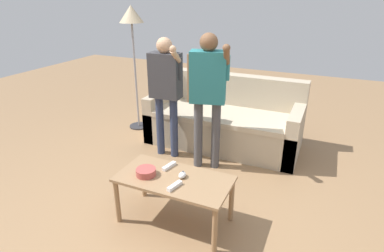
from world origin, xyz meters
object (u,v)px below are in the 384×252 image
(game_remote_nunchuk, at_px, (182,175))
(game_remote_wand_near, at_px, (175,186))
(player_left, at_px, (166,85))
(couch, at_px, (225,121))
(game_remote_wand_far, at_px, (169,166))
(snack_bowl, at_px, (146,172))
(floor_lamp, at_px, (132,25))
(player_center, at_px, (208,87))
(coffee_table, at_px, (174,184))

(game_remote_nunchuk, bearing_deg, game_remote_wand_near, -87.15)
(player_left, bearing_deg, couch, 48.98)
(couch, bearing_deg, game_remote_wand_near, -84.10)
(player_left, relative_size, game_remote_wand_far, 8.96)
(snack_bowl, distance_m, game_remote_nunchuk, 0.31)
(snack_bowl, relative_size, game_remote_wand_near, 1.09)
(floor_lamp, height_order, game_remote_wand_near, floor_lamp)
(game_remote_wand_near, distance_m, game_remote_wand_far, 0.31)
(game_remote_wand_near, bearing_deg, couch, 95.90)
(couch, bearing_deg, game_remote_wand_far, -89.92)
(couch, bearing_deg, floor_lamp, -179.49)
(snack_bowl, xyz_separation_m, player_center, (0.14, 1.06, 0.47))
(game_remote_nunchuk, xyz_separation_m, game_remote_wand_far, (-0.18, 0.10, -0.01))
(player_center, distance_m, game_remote_wand_far, 1.00)
(couch, height_order, game_remote_wand_far, couch)
(floor_lamp, bearing_deg, player_center, -26.21)
(player_center, bearing_deg, couch, 91.48)
(snack_bowl, bearing_deg, player_center, 82.69)
(coffee_table, height_order, game_remote_wand_near, game_remote_wand_near)
(couch, distance_m, game_remote_wand_far, 1.56)
(player_center, xyz_separation_m, game_remote_wand_near, (0.17, -1.12, -0.49))
(couch, distance_m, snack_bowl, 1.75)
(coffee_table, relative_size, floor_lamp, 0.56)
(snack_bowl, distance_m, game_remote_wand_near, 0.31)
(coffee_table, xyz_separation_m, floor_lamp, (-1.45, 1.67, 1.09))
(floor_lamp, height_order, player_center, floor_lamp)
(player_left, xyz_separation_m, game_remote_wand_far, (0.53, -0.94, -0.44))
(player_center, xyz_separation_m, player_left, (-0.55, 0.07, -0.05))
(game_remote_wand_near, bearing_deg, coffee_table, 119.44)
(snack_bowl, height_order, game_remote_nunchuk, snack_bowl)
(floor_lamp, bearing_deg, couch, 0.51)
(game_remote_nunchuk, bearing_deg, coffee_table, -152.92)
(player_left, bearing_deg, player_center, -7.48)
(floor_lamp, relative_size, player_center, 1.14)
(coffee_table, height_order, player_left, player_left)
(floor_lamp, relative_size, game_remote_wand_near, 11.14)
(coffee_table, xyz_separation_m, game_remote_wand_near, (0.07, -0.12, 0.08))
(coffee_table, xyz_separation_m, game_remote_wand_far, (-0.11, 0.13, 0.08))
(player_center, bearing_deg, snack_bowl, -97.31)
(game_remote_nunchuk, relative_size, player_left, 0.06)
(player_center, relative_size, player_left, 1.06)
(player_center, distance_m, game_remote_wand_near, 1.24)
(couch, relative_size, game_remote_wand_far, 12.20)
(couch, relative_size, snack_bowl, 11.50)
(couch, bearing_deg, snack_bowl, -93.89)
(game_remote_nunchuk, distance_m, floor_lamp, 2.45)
(player_left, xyz_separation_m, game_remote_wand_near, (0.72, -1.20, -0.44))
(player_center, distance_m, player_left, 0.55)
(game_remote_wand_near, relative_size, game_remote_wand_far, 0.97)
(player_left, bearing_deg, game_remote_nunchuk, -55.74)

